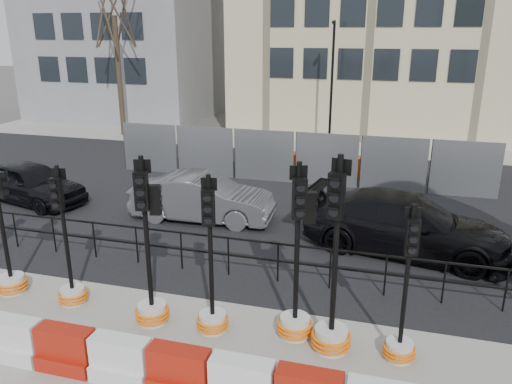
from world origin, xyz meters
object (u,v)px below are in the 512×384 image
(traffic_signal_d, at_px, (151,286))
(traffic_signal_h, at_px, (401,330))
(car_a, at_px, (31,183))
(car_c, at_px, (406,225))

(traffic_signal_d, height_order, traffic_signal_h, traffic_signal_d)
(car_a, bearing_deg, traffic_signal_h, -99.96)
(car_c, bearing_deg, traffic_signal_h, -171.03)
(traffic_signal_h, bearing_deg, car_a, 146.20)
(traffic_signal_d, distance_m, car_a, 9.16)
(traffic_signal_d, height_order, car_c, traffic_signal_d)
(traffic_signal_d, relative_size, traffic_signal_h, 1.17)
(car_c, bearing_deg, traffic_signal_d, 145.15)
(car_a, distance_m, car_c, 12.12)
(traffic_signal_h, relative_size, car_a, 0.67)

